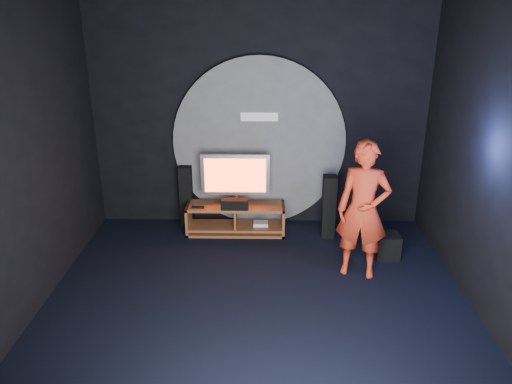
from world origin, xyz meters
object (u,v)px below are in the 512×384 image
at_px(tower_speaker_left, 187,195).
at_px(subwoofer, 387,246).
at_px(tv, 235,177).
at_px(tower_speaker_right, 329,207).
at_px(player, 363,210).
at_px(media_console, 236,220).

relative_size(tower_speaker_left, subwoofer, 2.79).
distance_m(tv, tower_speaker_right, 1.45).
bearing_deg(tower_speaker_left, player, -31.18).
height_order(media_console, subwoofer, media_console).
xyz_separation_m(tower_speaker_right, subwoofer, (0.74, -0.63, -0.31)).
xyz_separation_m(tower_speaker_left, tower_speaker_right, (2.16, -0.42, 0.00)).
xyz_separation_m(subwoofer, player, (-0.46, -0.43, 0.71)).
relative_size(media_console, player, 0.83).
height_order(media_console, player, player).
relative_size(tv, tower_speaker_left, 1.06).
height_order(tower_speaker_right, player, player).
distance_m(tv, tower_speaker_left, 0.90).
bearing_deg(player, media_console, 159.47).
bearing_deg(media_console, subwoofer, -19.42).
xyz_separation_m(tower_speaker_left, player, (2.44, -1.48, 0.41)).
distance_m(tower_speaker_left, tower_speaker_right, 2.20).
bearing_deg(player, tv, 158.07).
xyz_separation_m(tower_speaker_right, player, (0.28, -1.06, 0.41)).
bearing_deg(tv, player, -36.83).
xyz_separation_m(media_console, tv, (-0.01, 0.07, 0.68)).
distance_m(tv, player, 2.08).
bearing_deg(media_console, player, -35.43).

